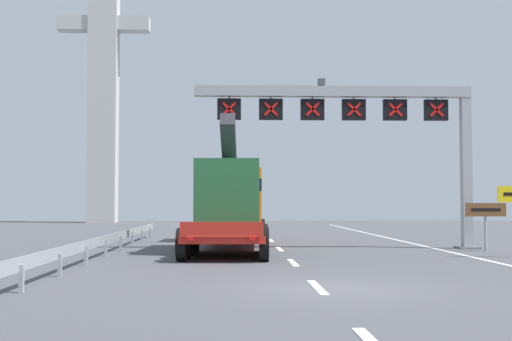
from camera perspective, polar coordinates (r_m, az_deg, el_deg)
ground at (r=15.20m, az=6.72°, el=-10.06°), size 112.00×112.00×0.00m
lane_markings at (r=33.92m, az=1.31°, el=-6.04°), size 0.20×52.42×0.01m
edge_line_right at (r=28.27m, az=15.58°, el=-6.59°), size 0.20×63.00×0.01m
overhead_lane_gantry at (r=28.54m, az=9.40°, el=4.64°), size 11.97×0.90×7.17m
heavy_haul_truck_red at (r=29.27m, az=-2.04°, el=-2.67°), size 3.50×14.14×5.30m
tourist_info_sign_brown at (r=28.08m, az=19.13°, el=-3.57°), size 1.64×0.15×1.92m
guardrail_left at (r=25.83m, az=-12.25°, el=-5.76°), size 0.13×24.96×0.76m
bridge_pylon_distant at (r=67.97m, az=-12.96°, el=9.38°), size 9.00×2.00×31.58m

